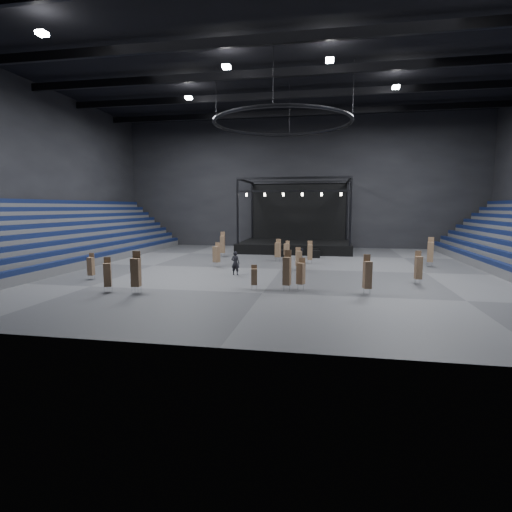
% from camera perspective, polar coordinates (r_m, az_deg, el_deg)
% --- Properties ---
extents(floor, '(50.00, 50.00, 0.00)m').
position_cam_1_polar(floor, '(36.65, 3.63, -1.87)').
color(floor, '#4B4B4E').
rests_on(floor, ground).
extents(ceiling, '(50.00, 42.00, 0.20)m').
position_cam_1_polar(ceiling, '(38.27, 3.86, 25.83)').
color(ceiling, black).
rests_on(ceiling, wall_back).
extents(wall_back, '(50.00, 0.20, 18.00)m').
position_cam_1_polar(wall_back, '(57.22, 6.21, 10.32)').
color(wall_back, black).
rests_on(wall_back, ground).
extents(wall_front, '(50.00, 0.20, 18.00)m').
position_cam_1_polar(wall_front, '(15.91, -5.55, 19.18)').
color(wall_front, black).
rests_on(wall_front, ground).
extents(wall_left, '(0.20, 42.00, 18.00)m').
position_cam_1_polar(wall_left, '(46.46, -29.16, 10.27)').
color(wall_left, black).
rests_on(wall_left, ground).
extents(bleachers_left, '(7.20, 40.00, 6.40)m').
position_cam_1_polar(bleachers_left, '(45.23, -26.60, 1.30)').
color(bleachers_left, '#4F4F51').
rests_on(bleachers_left, floor).
extents(stage, '(14.00, 10.00, 9.20)m').
position_cam_1_polar(stage, '(52.54, 5.72, 2.39)').
color(stage, black).
rests_on(stage, floor).
extents(truss_ring, '(12.30, 12.30, 5.15)m').
position_cam_1_polar(truss_ring, '(36.96, 3.79, 18.48)').
color(truss_ring, black).
rests_on(truss_ring, ceiling).
extents(roof_girders, '(49.00, 30.35, 0.70)m').
position_cam_1_polar(roof_girders, '(38.02, 3.85, 24.69)').
color(roof_girders, black).
rests_on(roof_girders, ceiling).
extents(floodlights, '(28.60, 16.60, 0.25)m').
position_cam_1_polar(floodlights, '(34.06, 2.99, 25.76)').
color(floodlights, white).
rests_on(floodlights, roof_girders).
extents(flight_case_left, '(1.31, 1.00, 0.78)m').
position_cam_1_polar(flight_case_left, '(45.72, 3.61, 0.39)').
color(flight_case_left, black).
rests_on(flight_case_left, floor).
extents(flight_case_mid, '(1.28, 0.73, 0.82)m').
position_cam_1_polar(flight_case_mid, '(45.00, 8.33, 0.25)').
color(flight_case_mid, black).
rests_on(flight_case_mid, floor).
extents(flight_case_right, '(1.48, 1.06, 0.89)m').
position_cam_1_polar(flight_case_right, '(46.77, 8.10, 0.55)').
color(flight_case_right, black).
rests_on(flight_case_right, floor).
extents(chair_stack_0, '(0.67, 0.67, 2.81)m').
position_cam_1_polar(chair_stack_0, '(41.34, 23.66, 0.59)').
color(chair_stack_0, silver).
rests_on(chair_stack_0, floor).
extents(chair_stack_1, '(0.52, 0.52, 2.46)m').
position_cam_1_polar(chair_stack_1, '(31.58, 22.19, -1.48)').
color(chair_stack_1, silver).
rests_on(chair_stack_1, floor).
extents(chair_stack_2, '(0.60, 0.60, 2.33)m').
position_cam_1_polar(chair_stack_2, '(28.34, -20.45, -2.44)').
color(chair_stack_2, silver).
rests_on(chair_stack_2, floor).
extents(chair_stack_3, '(0.43, 0.43, 2.08)m').
position_cam_1_polar(chair_stack_3, '(33.67, -22.52, -1.30)').
color(chair_stack_3, silver).
rests_on(chair_stack_3, floor).
extents(chair_stack_4, '(0.62, 0.62, 2.21)m').
position_cam_1_polar(chair_stack_4, '(27.48, 6.43, -2.41)').
color(chair_stack_4, silver).
rests_on(chair_stack_4, floor).
extents(chair_stack_5, '(0.60, 0.60, 2.33)m').
position_cam_1_polar(chair_stack_5, '(41.76, 3.14, 0.94)').
color(chair_stack_5, silver).
rests_on(chair_stack_5, floor).
extents(chair_stack_6, '(0.56, 0.56, 2.77)m').
position_cam_1_polar(chair_stack_6, '(26.98, 4.44, -2.05)').
color(chair_stack_6, silver).
rests_on(chair_stack_6, floor).
extents(chair_stack_7, '(0.52, 0.52, 2.30)m').
position_cam_1_polar(chair_stack_7, '(40.21, 7.71, 0.61)').
color(chair_stack_7, silver).
rests_on(chair_stack_7, floor).
extents(chair_stack_8, '(0.48, 0.48, 1.71)m').
position_cam_1_polar(chair_stack_8, '(27.36, -0.27, -2.92)').
color(chair_stack_8, silver).
rests_on(chair_stack_8, floor).
extents(chair_stack_9, '(0.62, 0.62, 2.01)m').
position_cam_1_polar(chair_stack_9, '(43.64, 4.40, 0.98)').
color(chair_stack_9, silver).
rests_on(chair_stack_9, floor).
extents(chair_stack_10, '(0.69, 0.69, 2.31)m').
position_cam_1_polar(chair_stack_10, '(38.02, -5.67, 0.31)').
color(chair_stack_10, silver).
rests_on(chair_stack_10, floor).
extents(chair_stack_11, '(0.59, 0.59, 2.60)m').
position_cam_1_polar(chair_stack_11, '(26.79, 15.63, -2.51)').
color(chair_stack_11, silver).
rests_on(chair_stack_11, floor).
extents(chair_stack_12, '(0.58, 0.58, 2.85)m').
position_cam_1_polar(chair_stack_12, '(45.76, -4.80, 1.72)').
color(chair_stack_12, silver).
rests_on(chair_stack_12, floor).
extents(chair_stack_13, '(0.61, 0.61, 2.08)m').
position_cam_1_polar(chair_stack_13, '(35.82, 6.11, -0.31)').
color(chair_stack_13, silver).
rests_on(chair_stack_13, floor).
extents(chair_stack_14, '(0.60, 0.60, 2.78)m').
position_cam_1_polar(chair_stack_14, '(27.32, -16.78, -2.15)').
color(chair_stack_14, silver).
rests_on(chair_stack_14, floor).
extents(man_center, '(0.79, 0.59, 2.00)m').
position_cam_1_polar(man_center, '(33.29, -2.97, -1.02)').
color(man_center, black).
rests_on(man_center, floor).
extents(crew_member, '(0.85, 1.01, 1.87)m').
position_cam_1_polar(crew_member, '(37.25, 6.49, -0.30)').
color(crew_member, black).
rests_on(crew_member, floor).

